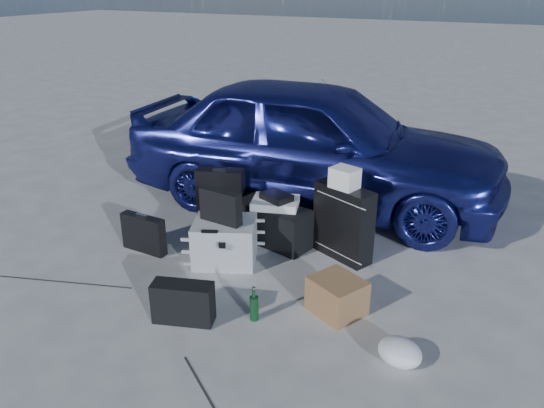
{
  "coord_description": "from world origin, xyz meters",
  "views": [
    {
      "loc": [
        2.09,
        -3.04,
        2.38
      ],
      "look_at": [
        0.09,
        0.85,
        0.5
      ],
      "focal_mm": 35.0,
      "sensor_mm": 36.0,
      "label": 1
    }
  ],
  "objects_px": {
    "suitcase_right": "(343,222)",
    "car": "(314,142)",
    "pelican_case": "(225,242)",
    "green_bottle": "(254,304)",
    "cardboard_box": "(337,296)",
    "duffel_bag": "(273,224)",
    "suitcase_left": "(221,198)",
    "briefcase": "(144,234)"
  },
  "relations": [
    {
      "from": "suitcase_right",
      "to": "car",
      "type": "bearing_deg",
      "value": 148.14
    },
    {
      "from": "car",
      "to": "pelican_case",
      "type": "bearing_deg",
      "value": 169.45
    },
    {
      "from": "green_bottle",
      "to": "cardboard_box",
      "type": "bearing_deg",
      "value": 36.22
    },
    {
      "from": "pelican_case",
      "to": "suitcase_right",
      "type": "distance_m",
      "value": 1.08
    },
    {
      "from": "duffel_bag",
      "to": "cardboard_box",
      "type": "bearing_deg",
      "value": -27.51
    },
    {
      "from": "car",
      "to": "cardboard_box",
      "type": "height_order",
      "value": "car"
    },
    {
      "from": "car",
      "to": "duffel_bag",
      "type": "xyz_separation_m",
      "value": [
        0.07,
        -1.12,
        -0.51
      ]
    },
    {
      "from": "pelican_case",
      "to": "suitcase_left",
      "type": "relative_size",
      "value": 0.88
    },
    {
      "from": "suitcase_right",
      "to": "suitcase_left",
      "type": "bearing_deg",
      "value": -159.05
    },
    {
      "from": "suitcase_left",
      "to": "duffel_bag",
      "type": "bearing_deg",
      "value": -25.85
    },
    {
      "from": "car",
      "to": "suitcase_left",
      "type": "xyz_separation_m",
      "value": [
        -0.57,
        -1.04,
        -0.39
      ]
    },
    {
      "from": "briefcase",
      "to": "duffel_bag",
      "type": "height_order",
      "value": "duffel_bag"
    },
    {
      "from": "briefcase",
      "to": "cardboard_box",
      "type": "bearing_deg",
      "value": -0.97
    },
    {
      "from": "suitcase_right",
      "to": "cardboard_box",
      "type": "distance_m",
      "value": 0.93
    },
    {
      "from": "pelican_case",
      "to": "duffel_bag",
      "type": "height_order",
      "value": "pelican_case"
    },
    {
      "from": "green_bottle",
      "to": "suitcase_right",
      "type": "bearing_deg",
      "value": 79.11
    },
    {
      "from": "car",
      "to": "duffel_bag",
      "type": "distance_m",
      "value": 1.24
    },
    {
      "from": "pelican_case",
      "to": "briefcase",
      "type": "height_order",
      "value": "pelican_case"
    },
    {
      "from": "pelican_case",
      "to": "duffel_bag",
      "type": "xyz_separation_m",
      "value": [
        0.21,
        0.54,
        -0.01
      ]
    },
    {
      "from": "pelican_case",
      "to": "briefcase",
      "type": "relative_size",
      "value": 1.18
    },
    {
      "from": "briefcase",
      "to": "duffel_bag",
      "type": "distance_m",
      "value": 1.22
    },
    {
      "from": "suitcase_left",
      "to": "green_bottle",
      "type": "xyz_separation_m",
      "value": [
        1.1,
        -1.29,
        -0.17
      ]
    },
    {
      "from": "suitcase_right",
      "to": "duffel_bag",
      "type": "distance_m",
      "value": 0.71
    },
    {
      "from": "suitcase_right",
      "to": "duffel_bag",
      "type": "height_order",
      "value": "suitcase_right"
    },
    {
      "from": "duffel_bag",
      "to": "suitcase_right",
      "type": "bearing_deg",
      "value": 16.12
    },
    {
      "from": "suitcase_right",
      "to": "green_bottle",
      "type": "bearing_deg",
      "value": -77.83
    },
    {
      "from": "duffel_bag",
      "to": "car",
      "type": "bearing_deg",
      "value": 106.66
    },
    {
      "from": "pelican_case",
      "to": "cardboard_box",
      "type": "xyz_separation_m",
      "value": [
        1.18,
        -0.29,
        -0.06
      ]
    },
    {
      "from": "suitcase_left",
      "to": "cardboard_box",
      "type": "relative_size",
      "value": 1.63
    },
    {
      "from": "car",
      "to": "suitcase_right",
      "type": "bearing_deg",
      "value": -150.54
    },
    {
      "from": "car",
      "to": "green_bottle",
      "type": "xyz_separation_m",
      "value": [
        0.52,
        -2.32,
        -0.57
      ]
    },
    {
      "from": "pelican_case",
      "to": "suitcase_right",
      "type": "xyz_separation_m",
      "value": [
        0.9,
        0.58,
        0.14
      ]
    },
    {
      "from": "pelican_case",
      "to": "car",
      "type": "bearing_deg",
      "value": 61.66
    },
    {
      "from": "suitcase_left",
      "to": "pelican_case",
      "type": "bearing_deg",
      "value": -73.51
    },
    {
      "from": "pelican_case",
      "to": "briefcase",
      "type": "distance_m",
      "value": 0.8
    },
    {
      "from": "briefcase",
      "to": "suitcase_left",
      "type": "height_order",
      "value": "suitcase_left"
    },
    {
      "from": "car",
      "to": "green_bottle",
      "type": "bearing_deg",
      "value": -172.94
    },
    {
      "from": "suitcase_right",
      "to": "duffel_bag",
      "type": "relative_size",
      "value": 0.9
    },
    {
      "from": "pelican_case",
      "to": "duffel_bag",
      "type": "bearing_deg",
      "value": 44.8
    },
    {
      "from": "car",
      "to": "cardboard_box",
      "type": "relative_size",
      "value": 10.95
    },
    {
      "from": "cardboard_box",
      "to": "suitcase_left",
      "type": "bearing_deg",
      "value": 150.52
    },
    {
      "from": "pelican_case",
      "to": "cardboard_box",
      "type": "height_order",
      "value": "pelican_case"
    }
  ]
}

